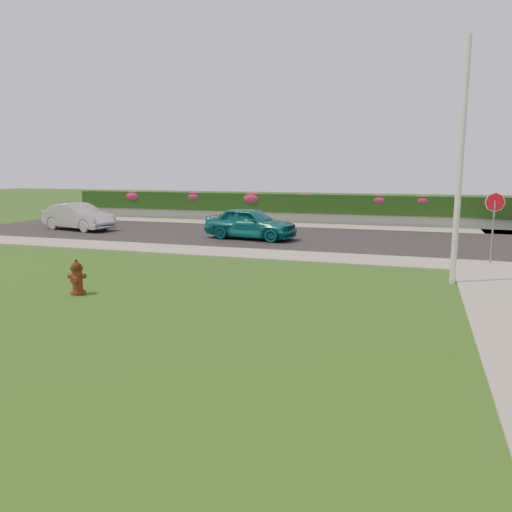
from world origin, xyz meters
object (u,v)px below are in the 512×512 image
(sedan_silver, at_px, (79,217))
(sedan_teal, at_px, (251,223))
(fire_hydrant, at_px, (77,278))
(stop_sign, at_px, (494,211))
(utility_pole, at_px, (460,164))

(sedan_silver, bearing_deg, sedan_teal, -79.62)
(sedan_silver, bearing_deg, fire_hydrant, -129.61)
(fire_hydrant, xyz_separation_m, sedan_silver, (-8.63, 11.34, 0.30))
(fire_hydrant, height_order, sedan_teal, sedan_teal)
(sedan_teal, distance_m, stop_sign, 10.11)
(sedan_silver, xyz_separation_m, stop_sign, (19.17, -3.55, 1.05))
(fire_hydrant, bearing_deg, stop_sign, 22.78)
(fire_hydrant, distance_m, stop_sign, 13.18)
(fire_hydrant, bearing_deg, sedan_silver, 113.59)
(utility_pole, bearing_deg, stop_sign, 68.37)
(utility_pole, height_order, stop_sign, utility_pole)
(utility_pole, relative_size, stop_sign, 2.74)
(sedan_teal, bearing_deg, fire_hydrant, -177.13)
(sedan_silver, relative_size, utility_pole, 0.63)
(fire_hydrant, height_order, stop_sign, stop_sign)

